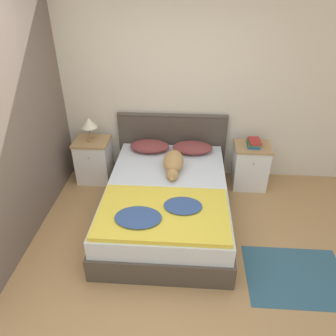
{
  "coord_description": "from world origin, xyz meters",
  "views": [
    {
      "loc": [
        0.38,
        -2.12,
        2.65
      ],
      "look_at": [
        0.15,
        1.21,
        0.59
      ],
      "focal_mm": 35.0,
      "sensor_mm": 36.0,
      "label": 1
    }
  ],
  "objects": [
    {
      "name": "table_lamp",
      "position": [
        -0.95,
        1.81,
        0.88
      ],
      "size": [
        0.21,
        0.21,
        0.33
      ],
      "color": "#9E7A4C",
      "rests_on": "nightstand_left"
    },
    {
      "name": "nightstand_right",
      "position": [
        1.24,
        1.8,
        0.31
      ],
      "size": [
        0.48,
        0.42,
        0.63
      ],
      "color": "white",
      "rests_on": "ground_plane"
    },
    {
      "name": "dog",
      "position": [
        0.2,
        1.34,
        0.6
      ],
      "size": [
        0.25,
        0.64,
        0.22
      ],
      "color": "tan",
      "rests_on": "bed"
    },
    {
      "name": "rug",
      "position": [
        1.5,
        0.19,
        0.0
      ],
      "size": [
        0.99,
        0.78,
        0.0
      ],
      "color": "#335B70",
      "rests_on": "ground_plane"
    },
    {
      "name": "wall_back",
      "position": [
        0.0,
        2.13,
        1.27
      ],
      "size": [
        9.0,
        0.06,
        2.55
      ],
      "color": "beige",
      "rests_on": "ground_plane"
    },
    {
      "name": "headboard",
      "position": [
        0.15,
        2.06,
        0.49
      ],
      "size": [
        1.53,
        0.06,
        0.95
      ],
      "color": "#4C4238",
      "rests_on": "ground_plane"
    },
    {
      "name": "pillow_right",
      "position": [
        0.44,
        1.82,
        0.56
      ],
      "size": [
        0.54,
        0.34,
        0.13
      ],
      "color": "brown",
      "rests_on": "bed"
    },
    {
      "name": "bed",
      "position": [
        0.15,
        1.01,
        0.24
      ],
      "size": [
        1.45,
        2.06,
        0.49
      ],
      "color": "#4C4238",
      "rests_on": "ground_plane"
    },
    {
      "name": "nightstand_left",
      "position": [
        -0.95,
        1.8,
        0.31
      ],
      "size": [
        0.48,
        0.42,
        0.63
      ],
      "color": "white",
      "rests_on": "ground_plane"
    },
    {
      "name": "book_stack",
      "position": [
        1.24,
        1.8,
        0.67
      ],
      "size": [
        0.17,
        0.23,
        0.09
      ],
      "color": "#285689",
      "rests_on": "nightstand_right"
    },
    {
      "name": "quilt",
      "position": [
        0.14,
        0.45,
        0.52
      ],
      "size": [
        1.33,
        0.87,
        0.09
      ],
      "color": "yellow",
      "rests_on": "bed"
    },
    {
      "name": "pillow_left",
      "position": [
        -0.15,
        1.82,
        0.56
      ],
      "size": [
        0.54,
        0.34,
        0.13
      ],
      "color": "brown",
      "rests_on": "bed"
    },
    {
      "name": "ground_plane",
      "position": [
        0.0,
        0.0,
        0.0
      ],
      "size": [
        16.0,
        16.0,
        0.0
      ],
      "primitive_type": "plane",
      "color": "tan"
    },
    {
      "name": "wall_side_left",
      "position": [
        -1.39,
        1.05,
        1.27
      ],
      "size": [
        0.06,
        3.1,
        2.55
      ],
      "color": "#706056",
      "rests_on": "ground_plane"
    }
  ]
}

